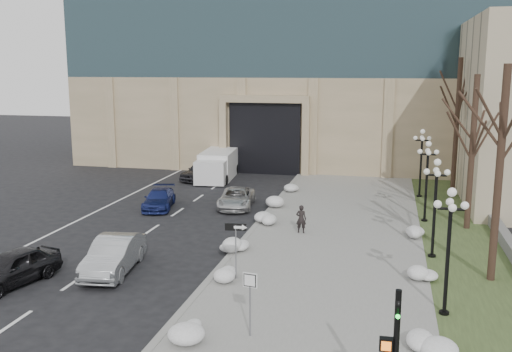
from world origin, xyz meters
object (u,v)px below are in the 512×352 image
(keep_sign, at_px, (250,291))
(lamppost_c, at_px, (427,170))
(lamppost_d, at_px, (421,154))
(car_a, at_px, (12,268))
(lamppost_a, at_px, (449,235))
(car_c, at_px, (159,199))
(box_truck, at_px, (218,166))
(car_d, at_px, (236,198))
(one_way_sign, at_px, (239,234))
(lamppost_b, at_px, (436,195))
(car_e, at_px, (201,171))
(pedestrian, at_px, (301,219))
(car_b, at_px, (114,255))

(keep_sign, height_order, lamppost_c, lamppost_c)
(lamppost_d, bearing_deg, lamppost_c, -90.00)
(car_a, bearing_deg, keep_sign, 1.47)
(lamppost_a, bearing_deg, car_c, 142.03)
(car_c, relative_size, box_truck, 0.59)
(box_truck, height_order, lamppost_c, lamppost_c)
(car_a, relative_size, lamppost_d, 0.90)
(car_a, distance_m, car_d, 15.91)
(one_way_sign, relative_size, keep_sign, 1.09)
(keep_sign, distance_m, lamppost_b, 11.78)
(lamppost_b, relative_size, lamppost_c, 1.00)
(car_c, height_order, lamppost_b, lamppost_b)
(car_e, distance_m, box_truck, 1.45)
(car_a, height_order, lamppost_a, lamppost_a)
(car_a, xyz_separation_m, lamppost_c, (17.12, 13.86, 2.34))
(car_d, height_order, lamppost_a, lamppost_a)
(car_e, bearing_deg, car_c, -72.98)
(car_d, bearing_deg, car_c, -171.83)
(car_d, distance_m, lamppost_a, 18.36)
(lamppost_a, xyz_separation_m, lamppost_d, (0.00, 19.50, 0.00))
(box_truck, bearing_deg, lamppost_b, -52.27)
(car_c, distance_m, pedestrian, 10.42)
(car_b, height_order, car_e, car_b)
(pedestrian, height_order, lamppost_b, lamppost_b)
(car_a, height_order, keep_sign, keep_sign)
(car_b, height_order, car_c, car_b)
(lamppost_a, relative_size, lamppost_d, 1.00)
(car_a, height_order, lamppost_b, lamppost_b)
(car_a, height_order, box_truck, box_truck)
(car_c, height_order, car_e, car_e)
(lamppost_b, bearing_deg, lamppost_c, 90.00)
(car_c, bearing_deg, car_e, 79.03)
(keep_sign, bearing_deg, pedestrian, 99.34)
(car_b, bearing_deg, car_e, 90.23)
(car_a, relative_size, pedestrian, 2.82)
(box_truck, xyz_separation_m, lamppost_b, (15.54, -16.54, 2.01))
(one_way_sign, bearing_deg, lamppost_c, 47.62)
(car_a, height_order, pedestrian, pedestrian)
(pedestrian, bearing_deg, lamppost_a, 128.67)
(car_e, bearing_deg, keep_sign, -53.18)
(car_b, bearing_deg, lamppost_c, 32.16)
(keep_sign, height_order, lamppost_b, lamppost_b)
(box_truck, relative_size, keep_sign, 3.09)
(keep_sign, distance_m, lamppost_c, 17.56)
(keep_sign, bearing_deg, car_e, 120.39)
(car_c, bearing_deg, box_truck, 72.68)
(keep_sign, height_order, lamppost_a, lamppost_a)
(car_e, xyz_separation_m, lamppost_b, (16.65, -15.67, 2.34))
(lamppost_b, bearing_deg, lamppost_a, -90.00)
(pedestrian, xyz_separation_m, lamppost_b, (6.59, -2.44, 2.19))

